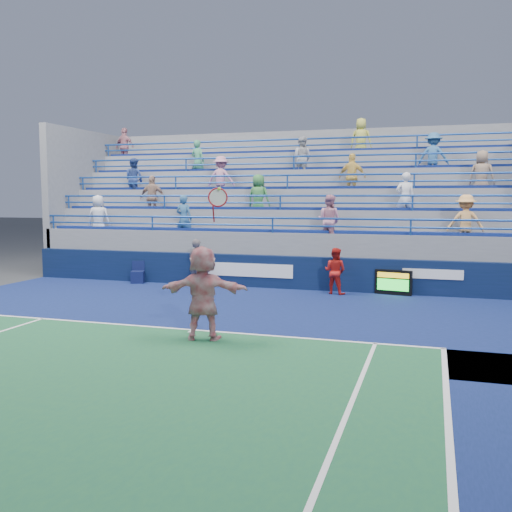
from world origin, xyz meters
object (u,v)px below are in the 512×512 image
(tennis_player, at_px, (203,293))
(line_judge, at_px, (197,263))
(ball_girl, at_px, (335,271))
(serve_speed_board, at_px, (393,283))
(judge_chair, at_px, (138,276))

(tennis_player, relative_size, line_judge, 1.97)
(line_judge, height_order, ball_girl, line_judge)
(serve_speed_board, relative_size, line_judge, 0.70)
(tennis_player, bearing_deg, ball_girl, 75.36)
(judge_chair, xyz_separation_m, ball_girl, (7.06, -0.20, 0.48))
(tennis_player, relative_size, ball_girl, 2.21)
(tennis_player, xyz_separation_m, line_judge, (-2.99, 6.63, -0.19))
(judge_chair, bearing_deg, ball_girl, -1.63)
(tennis_player, height_order, ball_girl, tennis_player)
(tennis_player, height_order, line_judge, tennis_player)
(ball_girl, bearing_deg, tennis_player, 90.21)
(serve_speed_board, distance_m, ball_girl, 1.84)
(serve_speed_board, xyz_separation_m, line_judge, (-6.49, -0.31, 0.43))
(judge_chair, relative_size, tennis_player, 0.24)
(serve_speed_board, bearing_deg, tennis_player, -116.74)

